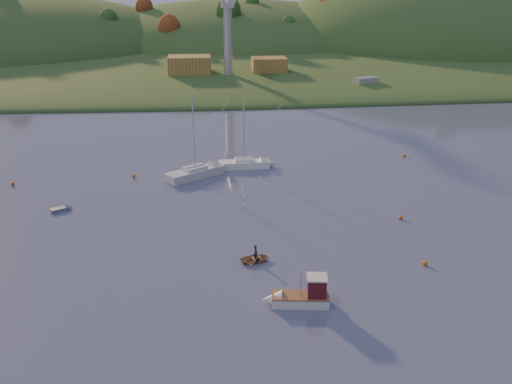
{
  "coord_description": "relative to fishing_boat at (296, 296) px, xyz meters",
  "views": [
    {
      "loc": [
        -5.45,
        -28.48,
        26.68
      ],
      "look_at": [
        0.87,
        35.91,
        2.08
      ],
      "focal_mm": 40.0,
      "sensor_mm": 36.0,
      "label": 1
    }
  ],
  "objects": [
    {
      "name": "hillside_trees",
      "position": [
        -2.16,
        171.31,
        -0.81
      ],
      "size": [
        280.0,
        50.0,
        32.0
      ],
      "primitive_type": null,
      "color": "#1E4619",
      "rests_on": "ground"
    },
    {
      "name": "sailboat_near",
      "position": [
        -8.73,
        34.38,
        -0.05
      ],
      "size": [
        8.52,
        6.95,
        11.88
      ],
      "rotation": [
        0.0,
        0.0,
        0.6
      ],
      "color": "silver",
      "rests_on": "ground"
    },
    {
      "name": "shed_east",
      "position": [
        10.84,
        110.31,
        3.59
      ],
      "size": [
        9.0,
        7.0,
        4.0
      ],
      "primitive_type": "cube",
      "color": "olive",
      "rests_on": "wharf"
    },
    {
      "name": "far_shore",
      "position": [
        -2.16,
        216.31,
        -0.81
      ],
      "size": [
        620.0,
        220.0,
        1.5
      ],
      "primitive_type": "cube",
      "color": "#2F4C1E",
      "rests_on": "ground"
    },
    {
      "name": "buoy_1",
      "position": [
        15.24,
        17.11,
        -0.56
      ],
      "size": [
        0.5,
        0.5,
        0.5
      ],
      "primitive_type": "sphere",
      "color": "#E05F0B",
      "rests_on": "ground"
    },
    {
      "name": "hill_right",
      "position": [
        92.84,
        181.31,
        -0.81
      ],
      "size": [
        150.0,
        130.0,
        60.0
      ],
      "primitive_type": "ellipsoid",
      "color": "#2F4C1E",
      "rests_on": "ground"
    },
    {
      "name": "paddler",
      "position": [
        -2.7,
        8.25,
        -0.05
      ],
      "size": [
        0.49,
        0.63,
        1.53
      ],
      "primitive_type": "imported",
      "rotation": [
        0.0,
        0.0,
        1.81
      ],
      "color": "black",
      "rests_on": "ground"
    },
    {
      "name": "hill_center",
      "position": [
        7.84,
        196.31,
        -0.81
      ],
      "size": [
        140.0,
        120.0,
        36.0
      ],
      "primitive_type": "ellipsoid",
      "color": "#2F4C1E",
      "rests_on": "ground"
    },
    {
      "name": "shed_west",
      "position": [
        -10.16,
        109.31,
        3.99
      ],
      "size": [
        11.0,
        8.0,
        4.8
      ],
      "primitive_type": "cube",
      "color": "olive",
      "rests_on": "wharf"
    },
    {
      "name": "shore_slope",
      "position": [
        -2.16,
        151.31,
        -0.81
      ],
      "size": [
        640.0,
        150.0,
        7.0
      ],
      "primitive_type": "ellipsoid",
      "color": "#2F4C1E",
      "rests_on": "ground"
    },
    {
      "name": "canoe",
      "position": [
        -2.7,
        8.25,
        -0.5
      ],
      "size": [
        3.42,
        2.8,
        0.62
      ],
      "primitive_type": "imported",
      "rotation": [
        0.0,
        0.0,
        1.81
      ],
      "color": "#997354",
      "rests_on": "ground"
    },
    {
      "name": "sailboat_far",
      "position": [
        -1.52,
        37.98,
        -0.12
      ],
      "size": [
        7.57,
        2.49,
        10.4
      ],
      "rotation": [
        0.0,
        0.0,
        0.03
      ],
      "color": "white",
      "rests_on": "ground"
    },
    {
      "name": "fishing_boat",
      "position": [
        0.0,
        0.0,
        0.0
      ],
      "size": [
        5.95,
        2.53,
        3.68
      ],
      "rotation": [
        0.0,
        0.0,
        3.01
      ],
      "color": "silver",
      "rests_on": "ground"
    },
    {
      "name": "buoy_4",
      "position": [
        23.98,
        40.9,
        -0.56
      ],
      "size": [
        0.5,
        0.5,
        0.5
      ],
      "primitive_type": "sphere",
      "color": "#E05F0B",
      "rests_on": "ground"
    },
    {
      "name": "red_tender",
      "position": [
        -0.04,
        39.46,
        -0.55
      ],
      "size": [
        3.86,
        2.4,
        1.24
      ],
      "rotation": [
        0.0,
        0.0,
        -0.34
      ],
      "color": "#5C0D10",
      "rests_on": "ground"
    },
    {
      "name": "work_vessel",
      "position": [
        32.84,
        94.31,
        0.43
      ],
      "size": [
        14.4,
        8.84,
        3.49
      ],
      "rotation": [
        0.0,
        0.0,
        0.32
      ],
      "color": "slate",
      "rests_on": "ground"
    },
    {
      "name": "buoy_3",
      "position": [
        -17.42,
        35.2,
        -0.56
      ],
      "size": [
        0.5,
        0.5,
        0.5
      ],
      "primitive_type": "sphere",
      "color": "#E05F0B",
      "rests_on": "ground"
    },
    {
      "name": "buoy_0",
      "position": [
        13.82,
        5.82,
        -0.56
      ],
      "size": [
        0.5,
        0.5,
        0.5
      ],
      "primitive_type": "sphere",
      "color": "#E05F0B",
      "rests_on": "ground"
    },
    {
      "name": "buoy_2",
      "position": [
        -33.46,
        33.42,
        -0.56
      ],
      "size": [
        0.5,
        0.5,
        0.5
      ],
      "primitive_type": "sphere",
      "color": "#E05F0B",
      "rests_on": "ground"
    },
    {
      "name": "dock_crane",
      "position": [
        -0.16,
        104.7,
        16.36
      ],
      "size": [
        3.2,
        28.0,
        20.3
      ],
      "color": "#B7B7BC",
      "rests_on": "wharf"
    },
    {
      "name": "wharf",
      "position": [
        2.84,
        108.31,
        0.39
      ],
      "size": [
        42.0,
        16.0,
        2.4
      ],
      "primitive_type": "cube",
      "color": "slate",
      "rests_on": "ground"
    },
    {
      "name": "grey_dinghy",
      "position": [
        -24.6,
        23.85,
        -0.61
      ],
      "size": [
        2.73,
        2.11,
        0.97
      ],
      "rotation": [
        0.0,
        0.0,
        0.51
      ],
      "color": "slate",
      "rests_on": "ground"
    }
  ]
}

